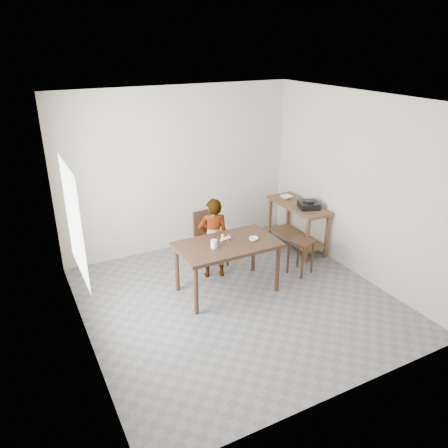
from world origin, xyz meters
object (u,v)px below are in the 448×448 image
dining_table (227,267)px  stool (300,256)px  child (213,238)px  dining_chair (212,239)px  prep_counter (297,226)px

dining_table → stool: dining_table is taller
child → stool: (1.21, -0.54, -0.35)m
child → stool: size_ratio=2.24×
dining_table → dining_chair: 0.82m
prep_counter → child: size_ratio=0.96×
prep_counter → dining_table: bearing=-157.9°
dining_table → prep_counter: (1.72, 0.70, 0.03)m
dining_table → dining_chair: (0.15, 0.80, 0.06)m
prep_counter → stool: 0.92m
prep_counter → child: (-1.71, -0.23, 0.23)m
dining_table → dining_chair: size_ratio=1.60×
dining_table → child: 0.53m
child → dining_table: bearing=103.6°
dining_chair → dining_table: bearing=-106.1°
child → dining_chair: 0.40m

